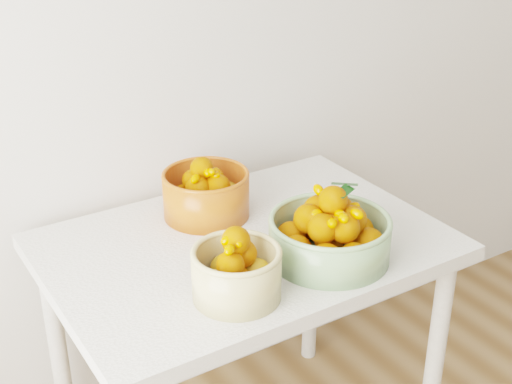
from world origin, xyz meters
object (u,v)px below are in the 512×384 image
(bowl_cream, at_px, (236,272))
(bowl_green, at_px, (330,234))
(bowl_orange, at_px, (206,193))
(table, at_px, (245,272))

(bowl_cream, distance_m, bowl_green, 0.28)
(bowl_orange, bearing_deg, table, -84.69)
(bowl_green, distance_m, bowl_orange, 0.39)
(bowl_cream, relative_size, bowl_orange, 0.85)
(table, bearing_deg, bowl_green, -54.67)
(bowl_green, relative_size, bowl_orange, 1.30)
(bowl_green, height_order, bowl_orange, bowl_green)
(bowl_cream, xyz_separation_m, bowl_green, (0.28, 0.02, 0.00))
(bowl_cream, height_order, bowl_orange, bowl_cream)
(table, xyz_separation_m, bowl_green, (0.13, -0.18, 0.16))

